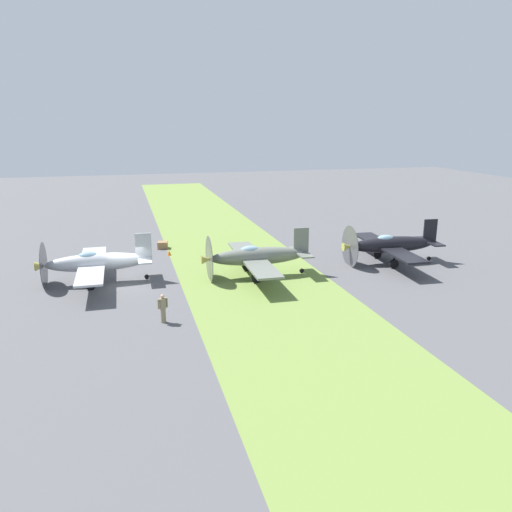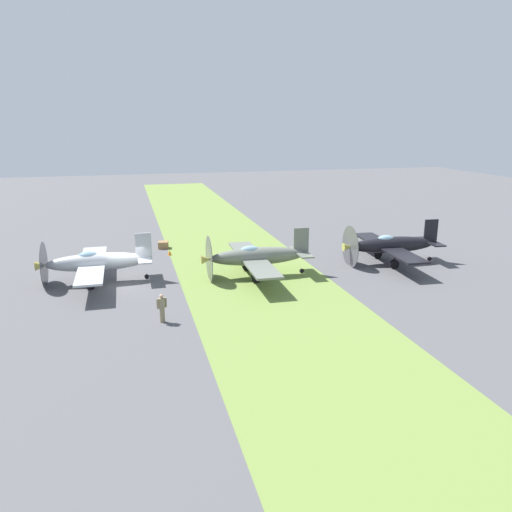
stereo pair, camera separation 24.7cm
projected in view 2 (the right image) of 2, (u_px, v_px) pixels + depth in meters
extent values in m
plane|color=#515154|center=(128.00, 282.00, 36.87)|extent=(160.00, 160.00, 0.00)
cube|color=olive|center=(249.00, 273.00, 39.12)|extent=(120.00, 11.00, 0.01)
ellipsoid|color=#B2B7BC|center=(98.00, 262.00, 36.44)|extent=(1.34, 7.26, 1.32)
cube|color=#B2B7BC|center=(92.00, 264.00, 36.37)|extent=(10.25, 1.84, 0.15)
cube|color=#B2B7BC|center=(144.00, 246.00, 36.99)|extent=(0.11, 1.17, 2.03)
cube|color=#B2B7BC|center=(144.00, 258.00, 37.21)|extent=(3.42, 0.97, 0.11)
cone|color=#B7B24C|center=(41.00, 266.00, 35.49)|extent=(0.68, 0.75, 0.68)
cylinder|color=#4C4C51|center=(44.00, 265.00, 35.54)|extent=(3.41, 0.05, 3.41)
ellipsoid|color=#8CB2C6|center=(88.00, 256.00, 36.16)|extent=(0.75, 1.50, 0.75)
cylinder|color=black|center=(90.00, 284.00, 35.17)|extent=(0.24, 0.73, 0.73)
cylinder|color=black|center=(90.00, 277.00, 35.04)|extent=(0.13, 0.13, 1.02)
cylinder|color=black|center=(93.00, 272.00, 38.06)|extent=(0.24, 0.73, 0.73)
cylinder|color=black|center=(92.00, 266.00, 37.93)|extent=(0.13, 0.13, 1.02)
cylinder|color=black|center=(147.00, 276.00, 37.62)|extent=(0.13, 0.34, 0.34)
ellipsoid|color=slate|center=(258.00, 256.00, 37.88)|extent=(1.51, 7.45, 1.35)
cube|color=slate|center=(253.00, 259.00, 37.82)|extent=(10.52, 2.08, 0.15)
cube|color=slate|center=(301.00, 241.00, 38.38)|extent=(0.13, 1.20, 2.07)
cube|color=slate|center=(301.00, 252.00, 38.61)|extent=(3.51, 1.06, 0.11)
cone|color=#B7B24C|center=(206.00, 259.00, 36.98)|extent=(0.71, 0.78, 0.70)
cylinder|color=#4C4C51|center=(209.00, 259.00, 37.03)|extent=(3.49, 0.12, 3.49)
ellipsoid|color=#8CB2C6|center=(250.00, 251.00, 37.61)|extent=(0.80, 1.54, 0.76)
cylinder|color=black|center=(256.00, 278.00, 36.58)|extent=(0.26, 0.75, 0.74)
cylinder|color=black|center=(256.00, 271.00, 36.44)|extent=(0.13, 0.13, 1.05)
cylinder|color=black|center=(247.00, 266.00, 39.55)|extent=(0.26, 0.75, 0.74)
cylinder|color=black|center=(247.00, 260.00, 39.42)|extent=(0.13, 0.13, 1.05)
cylinder|color=black|center=(302.00, 271.00, 39.03)|extent=(0.14, 0.35, 0.35)
ellipsoid|color=black|center=(393.00, 245.00, 41.45)|extent=(1.77, 7.45, 1.35)
cube|color=black|center=(388.00, 247.00, 41.41)|extent=(10.51, 2.45, 0.15)
cube|color=black|center=(431.00, 232.00, 41.83)|extent=(0.18, 1.20, 2.06)
cube|color=black|center=(430.00, 242.00, 42.06)|extent=(3.52, 1.18, 0.11)
cone|color=#B7B24C|center=(348.00, 247.00, 40.70)|extent=(0.74, 0.80, 0.69)
cylinder|color=#4C4C51|center=(350.00, 247.00, 40.74)|extent=(3.47, 0.25, 3.47)
ellipsoid|color=#8CB2C6|center=(386.00, 240.00, 41.20)|extent=(0.85, 1.56, 0.76)
cylinder|color=black|center=(394.00, 264.00, 40.17)|extent=(0.28, 0.75, 0.74)
cylinder|color=black|center=(395.00, 258.00, 40.03)|extent=(0.13, 0.13, 1.04)
cylinder|color=black|center=(378.00, 254.00, 43.15)|extent=(0.28, 0.75, 0.74)
cylinder|color=black|center=(378.00, 248.00, 43.01)|extent=(0.13, 0.13, 1.04)
cylinder|color=black|center=(429.00, 259.00, 42.47)|extent=(0.15, 0.35, 0.35)
cylinder|color=#847A5B|center=(162.00, 315.00, 29.38)|extent=(0.30, 0.30, 0.88)
cylinder|color=#847A5B|center=(162.00, 303.00, 29.18)|extent=(0.38, 0.38, 0.62)
sphere|color=tan|center=(161.00, 296.00, 29.07)|extent=(0.23, 0.23, 0.23)
cylinder|color=#847A5B|center=(157.00, 304.00, 29.05)|extent=(0.11, 0.11, 0.59)
cylinder|color=#847A5B|center=(166.00, 302.00, 29.32)|extent=(0.11, 0.11, 0.59)
cube|color=olive|center=(163.00, 245.00, 46.65)|extent=(1.03, 1.03, 0.64)
cone|color=orange|center=(170.00, 253.00, 44.27)|extent=(0.36, 0.36, 0.44)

